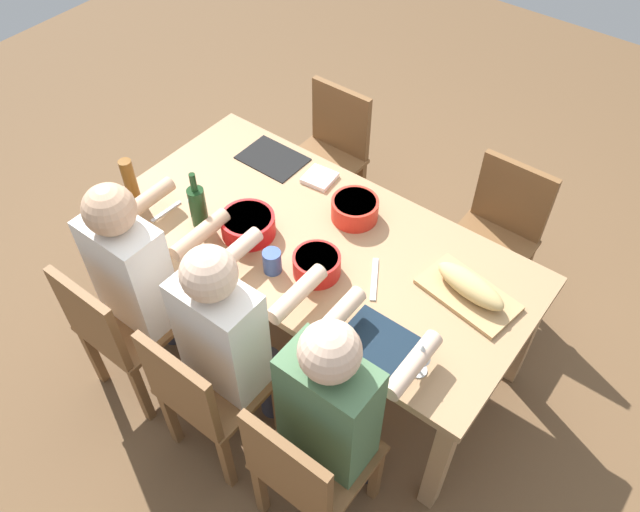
{
  "coord_description": "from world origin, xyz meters",
  "views": [
    {
      "loc": [
        -1.18,
        1.53,
        2.77
      ],
      "look_at": [
        0.0,
        0.0,
        0.63
      ],
      "focal_mm": 35.61,
      "sensor_mm": 36.0,
      "label": 1
    }
  ],
  "objects_px": {
    "chair_far_center": "(204,392)",
    "cutting_board": "(468,294)",
    "serving_bowl_greens": "(355,208)",
    "serving_bowl_salad": "(317,264)",
    "napkin_stack": "(320,178)",
    "diner_far_center": "(229,332)",
    "wine_glass": "(421,353)",
    "wine_bottle": "(198,206)",
    "chair_far_left": "(305,468)",
    "diner_far_right": "(140,271)",
    "dining_table": "(320,251)",
    "serving_bowl_fruit": "(248,224)",
    "chair_near_left": "(497,232)",
    "chair_near_right": "(330,152)",
    "beer_bottle": "(130,180)",
    "chair_far_right": "(118,327)",
    "cup_far_center": "(272,262)",
    "diner_far_left": "(335,405)",
    "bread_loaf": "(470,286)"
  },
  "relations": [
    {
      "from": "diner_far_center",
      "to": "napkin_stack",
      "type": "xyz_separation_m",
      "value": [
        0.25,
        -0.91,
        0.05
      ]
    },
    {
      "from": "serving_bowl_greens",
      "to": "beer_bottle",
      "type": "relative_size",
      "value": 0.98
    },
    {
      "from": "cup_far_center",
      "to": "napkin_stack",
      "type": "relative_size",
      "value": 0.77
    },
    {
      "from": "dining_table",
      "to": "serving_bowl_fruit",
      "type": "xyz_separation_m",
      "value": [
        0.28,
        0.16,
        0.14
      ]
    },
    {
      "from": "diner_far_center",
      "to": "beer_bottle",
      "type": "bearing_deg",
      "value": -17.79
    },
    {
      "from": "chair_near_left",
      "to": "cutting_board",
      "type": "bearing_deg",
      "value": 102.47
    },
    {
      "from": "bread_loaf",
      "to": "napkin_stack",
      "type": "height_order",
      "value": "bread_loaf"
    },
    {
      "from": "diner_far_center",
      "to": "serving_bowl_greens",
      "type": "distance_m",
      "value": 0.81
    },
    {
      "from": "cutting_board",
      "to": "napkin_stack",
      "type": "height_order",
      "value": "napkin_stack"
    },
    {
      "from": "chair_far_left",
      "to": "serving_bowl_salad",
      "type": "bearing_deg",
      "value": -55.63
    },
    {
      "from": "serving_bowl_fruit",
      "to": "cutting_board",
      "type": "relative_size",
      "value": 0.6
    },
    {
      "from": "chair_far_left",
      "to": "wine_bottle",
      "type": "xyz_separation_m",
      "value": [
        1.02,
        -0.53,
        0.37
      ]
    },
    {
      "from": "diner_far_center",
      "to": "beer_bottle",
      "type": "relative_size",
      "value": 5.45
    },
    {
      "from": "chair_far_center",
      "to": "serving_bowl_fruit",
      "type": "height_order",
      "value": "chair_far_center"
    },
    {
      "from": "serving_bowl_fruit",
      "to": "bread_loaf",
      "type": "distance_m",
      "value": 0.99
    },
    {
      "from": "diner_far_right",
      "to": "wine_glass",
      "type": "distance_m",
      "value": 1.27
    },
    {
      "from": "serving_bowl_salad",
      "to": "wine_bottle",
      "type": "height_order",
      "value": "wine_bottle"
    },
    {
      "from": "chair_far_right",
      "to": "cup_far_center",
      "type": "distance_m",
      "value": 0.77
    },
    {
      "from": "chair_far_right",
      "to": "serving_bowl_salad",
      "type": "bearing_deg",
      "value": -135.87
    },
    {
      "from": "napkin_stack",
      "to": "diner_far_center",
      "type": "bearing_deg",
      "value": 105.12
    },
    {
      "from": "serving_bowl_fruit",
      "to": "bread_loaf",
      "type": "xyz_separation_m",
      "value": [
        -0.95,
        -0.28,
        0.01
      ]
    },
    {
      "from": "dining_table",
      "to": "diner_far_right",
      "type": "xyz_separation_m",
      "value": [
        0.53,
        0.59,
        0.04
      ]
    },
    {
      "from": "chair_near_left",
      "to": "wine_bottle",
      "type": "xyz_separation_m",
      "value": [
        1.02,
        1.03,
        0.37
      ]
    },
    {
      "from": "chair_far_center",
      "to": "bread_loaf",
      "type": "xyz_separation_m",
      "value": [
        -0.68,
        -0.89,
        0.32
      ]
    },
    {
      "from": "serving_bowl_salad",
      "to": "napkin_stack",
      "type": "bearing_deg",
      "value": -53.49
    },
    {
      "from": "serving_bowl_salad",
      "to": "chair_near_left",
      "type": "bearing_deg",
      "value": -114.18
    },
    {
      "from": "serving_bowl_salad",
      "to": "serving_bowl_fruit",
      "type": "distance_m",
      "value": 0.38
    },
    {
      "from": "chair_far_center",
      "to": "cutting_board",
      "type": "relative_size",
      "value": 2.12
    },
    {
      "from": "cutting_board",
      "to": "wine_glass",
      "type": "relative_size",
      "value": 2.41
    },
    {
      "from": "cutting_board",
      "to": "serving_bowl_greens",
      "type": "bearing_deg",
      "value": -8.26
    },
    {
      "from": "cutting_board",
      "to": "wine_glass",
      "type": "bearing_deg",
      "value": 93.26
    },
    {
      "from": "chair_far_center",
      "to": "serving_bowl_salad",
      "type": "relative_size",
      "value": 4.2
    },
    {
      "from": "dining_table",
      "to": "cutting_board",
      "type": "xyz_separation_m",
      "value": [
        -0.68,
        -0.11,
        0.09
      ]
    },
    {
      "from": "chair_far_center",
      "to": "beer_bottle",
      "type": "distance_m",
      "value": 1.04
    },
    {
      "from": "cutting_board",
      "to": "wine_bottle",
      "type": "height_order",
      "value": "wine_bottle"
    },
    {
      "from": "diner_far_right",
      "to": "cutting_board",
      "type": "xyz_separation_m",
      "value": [
        -1.2,
        -0.71,
        0.05
      ]
    },
    {
      "from": "napkin_stack",
      "to": "wine_bottle",
      "type": "bearing_deg",
      "value": 66.7
    },
    {
      "from": "chair_near_right",
      "to": "beer_bottle",
      "type": "bearing_deg",
      "value": 73.28
    },
    {
      "from": "chair_far_center",
      "to": "diner_far_left",
      "type": "relative_size",
      "value": 0.71
    },
    {
      "from": "diner_far_center",
      "to": "diner_far_right",
      "type": "bearing_deg",
      "value": 0.0
    },
    {
      "from": "chair_far_right",
      "to": "cup_far_center",
      "type": "xyz_separation_m",
      "value": [
        -0.48,
        -0.51,
        0.31
      ]
    },
    {
      "from": "chair_far_center",
      "to": "cutting_board",
      "type": "bearing_deg",
      "value": -127.11
    },
    {
      "from": "diner_far_center",
      "to": "chair_far_right",
      "type": "bearing_deg",
      "value": 19.16
    },
    {
      "from": "cutting_board",
      "to": "wine_bottle",
      "type": "xyz_separation_m",
      "value": [
        1.16,
        0.36,
        0.1
      ]
    },
    {
      "from": "chair_far_left",
      "to": "serving_bowl_fruit",
      "type": "bearing_deg",
      "value": -37.38
    },
    {
      "from": "serving_bowl_greens",
      "to": "diner_far_center",
      "type": "bearing_deg",
      "value": 87.21
    },
    {
      "from": "dining_table",
      "to": "cup_far_center",
      "type": "xyz_separation_m",
      "value": [
        0.05,
        0.26,
        0.13
      ]
    },
    {
      "from": "diner_far_right",
      "to": "diner_far_left",
      "type": "relative_size",
      "value": 1.0
    },
    {
      "from": "chair_near_left",
      "to": "serving_bowl_greens",
      "type": "relative_size",
      "value": 3.96
    },
    {
      "from": "diner_far_right",
      "to": "diner_far_center",
      "type": "relative_size",
      "value": 1.0
    }
  ]
}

